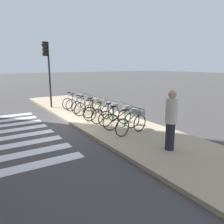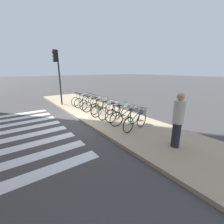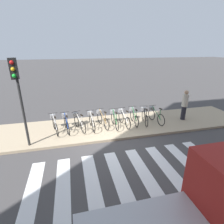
{
  "view_description": "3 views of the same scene",
  "coord_description": "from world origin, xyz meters",
  "px_view_note": "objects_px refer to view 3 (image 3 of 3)",
  "views": [
    {
      "loc": [
        8.58,
        -3.26,
        2.53
      ],
      "look_at": [
        1.19,
        1.39,
        0.62
      ],
      "focal_mm": 35.0,
      "sensor_mm": 36.0,
      "label": 1
    },
    {
      "loc": [
        6.75,
        -2.86,
        2.49
      ],
      "look_at": [
        1.35,
        1.06,
        0.6
      ],
      "focal_mm": 24.0,
      "sensor_mm": 36.0,
      "label": 2
    },
    {
      "loc": [
        -1.78,
        -6.83,
        4.08
      ],
      "look_at": [
        0.04,
        0.64,
        1.2
      ],
      "focal_mm": 28.0,
      "sensor_mm": 36.0,
      "label": 3
    }
  ],
  "objects_px": {
    "parked_bicycle_0": "(55,124)",
    "parked_bicycle_6": "(124,118)",
    "parked_bicycle_4": "(102,119)",
    "parked_bicycle_1": "(66,123)",
    "traffic_light": "(17,86)",
    "parked_bicycle_3": "(92,120)",
    "pedestrian": "(185,104)",
    "parked_bicycle_8": "(145,116)",
    "parked_bicycle_7": "(134,116)",
    "parked_bicycle_5": "(114,119)",
    "parked_bicycle_9": "(155,115)",
    "parked_bicycle_2": "(79,122)"
  },
  "relations": [
    {
      "from": "pedestrian",
      "to": "parked_bicycle_4",
      "type": "bearing_deg",
      "value": 177.49
    },
    {
      "from": "parked_bicycle_0",
      "to": "pedestrian",
      "type": "relative_size",
      "value": 0.86
    },
    {
      "from": "traffic_light",
      "to": "parked_bicycle_6",
      "type": "bearing_deg",
      "value": 14.21
    },
    {
      "from": "parked_bicycle_1",
      "to": "traffic_light",
      "type": "height_order",
      "value": "traffic_light"
    },
    {
      "from": "parked_bicycle_2",
      "to": "parked_bicycle_4",
      "type": "distance_m",
      "value": 1.22
    },
    {
      "from": "parked_bicycle_3",
      "to": "parked_bicycle_8",
      "type": "bearing_deg",
      "value": -0.3
    },
    {
      "from": "parked_bicycle_6",
      "to": "traffic_light",
      "type": "height_order",
      "value": "traffic_light"
    },
    {
      "from": "parked_bicycle_0",
      "to": "parked_bicycle_6",
      "type": "xyz_separation_m",
      "value": [
        3.52,
        -0.02,
        0.0
      ]
    },
    {
      "from": "parked_bicycle_1",
      "to": "parked_bicycle_3",
      "type": "xyz_separation_m",
      "value": [
        1.26,
        -0.02,
        0.0
      ]
    },
    {
      "from": "parked_bicycle_6",
      "to": "parked_bicycle_1",
      "type": "bearing_deg",
      "value": 179.49
    },
    {
      "from": "parked_bicycle_1",
      "to": "parked_bicycle_8",
      "type": "distance_m",
      "value": 4.17
    },
    {
      "from": "parked_bicycle_1",
      "to": "parked_bicycle_6",
      "type": "distance_m",
      "value": 2.97
    },
    {
      "from": "parked_bicycle_2",
      "to": "traffic_light",
      "type": "relative_size",
      "value": 0.4
    },
    {
      "from": "parked_bicycle_2",
      "to": "parked_bicycle_4",
      "type": "relative_size",
      "value": 0.98
    },
    {
      "from": "parked_bicycle_8",
      "to": "parked_bicycle_9",
      "type": "xyz_separation_m",
      "value": [
        0.62,
        -0.04,
        0.0
      ]
    },
    {
      "from": "parked_bicycle_9",
      "to": "pedestrian",
      "type": "distance_m",
      "value": 1.82
    },
    {
      "from": "traffic_light",
      "to": "parked_bicycle_8",
      "type": "bearing_deg",
      "value": 11.26
    },
    {
      "from": "parked_bicycle_7",
      "to": "parked_bicycle_3",
      "type": "bearing_deg",
      "value": -177.89
    },
    {
      "from": "parked_bicycle_4",
      "to": "pedestrian",
      "type": "xyz_separation_m",
      "value": [
        4.71,
        -0.21,
        0.49
      ]
    },
    {
      "from": "parked_bicycle_4",
      "to": "parked_bicycle_8",
      "type": "bearing_deg",
      "value": -3.37
    },
    {
      "from": "parked_bicycle_5",
      "to": "parked_bicycle_8",
      "type": "bearing_deg",
      "value": 1.36
    },
    {
      "from": "parked_bicycle_9",
      "to": "parked_bicycle_5",
      "type": "bearing_deg",
      "value": -179.89
    },
    {
      "from": "parked_bicycle_4",
      "to": "parked_bicycle_9",
      "type": "bearing_deg",
      "value": -3.37
    },
    {
      "from": "parked_bicycle_1",
      "to": "parked_bicycle_4",
      "type": "bearing_deg",
      "value": 3.25
    },
    {
      "from": "parked_bicycle_2",
      "to": "parked_bicycle_3",
      "type": "height_order",
      "value": "same"
    },
    {
      "from": "parked_bicycle_2",
      "to": "parked_bicycle_5",
      "type": "xyz_separation_m",
      "value": [
        1.83,
        -0.06,
        0.0
      ]
    },
    {
      "from": "parked_bicycle_6",
      "to": "traffic_light",
      "type": "relative_size",
      "value": 0.42
    },
    {
      "from": "parked_bicycle_3",
      "to": "pedestrian",
      "type": "bearing_deg",
      "value": -0.91
    },
    {
      "from": "parked_bicycle_2",
      "to": "pedestrian",
      "type": "xyz_separation_m",
      "value": [
        5.93,
        -0.09,
        0.49
      ]
    },
    {
      "from": "parked_bicycle_8",
      "to": "parked_bicycle_4",
      "type": "bearing_deg",
      "value": 176.63
    },
    {
      "from": "parked_bicycle_0",
      "to": "parked_bicycle_7",
      "type": "height_order",
      "value": "same"
    },
    {
      "from": "parked_bicycle_7",
      "to": "parked_bicycle_8",
      "type": "distance_m",
      "value": 0.6
    },
    {
      "from": "parked_bicycle_5",
      "to": "parked_bicycle_1",
      "type": "bearing_deg",
      "value": 178.26
    },
    {
      "from": "parked_bicycle_4",
      "to": "parked_bicycle_5",
      "type": "bearing_deg",
      "value": -16.22
    },
    {
      "from": "parked_bicycle_2",
      "to": "parked_bicycle_9",
      "type": "height_order",
      "value": "same"
    },
    {
      "from": "parked_bicycle_2",
      "to": "parked_bicycle_7",
      "type": "xyz_separation_m",
      "value": [
        2.96,
        0.08,
        0.0
      ]
    },
    {
      "from": "parked_bicycle_4",
      "to": "traffic_light",
      "type": "distance_m",
      "value": 4.23
    },
    {
      "from": "parked_bicycle_0",
      "to": "parked_bicycle_6",
      "type": "bearing_deg",
      "value": -0.33
    },
    {
      "from": "parked_bicycle_7",
      "to": "parked_bicycle_0",
      "type": "bearing_deg",
      "value": -178.99
    },
    {
      "from": "parked_bicycle_8",
      "to": "pedestrian",
      "type": "relative_size",
      "value": 0.86
    },
    {
      "from": "parked_bicycle_8",
      "to": "pedestrian",
      "type": "distance_m",
      "value": 2.43
    },
    {
      "from": "parked_bicycle_2",
      "to": "parked_bicycle_9",
      "type": "relative_size",
      "value": 0.96
    },
    {
      "from": "parked_bicycle_9",
      "to": "parked_bicycle_1",
      "type": "bearing_deg",
      "value": 179.17
    },
    {
      "from": "parked_bicycle_6",
      "to": "parked_bicycle_7",
      "type": "relative_size",
      "value": 1.0
    },
    {
      "from": "parked_bicycle_4",
      "to": "parked_bicycle_6",
      "type": "bearing_deg",
      "value": -6.55
    },
    {
      "from": "parked_bicycle_0",
      "to": "parked_bicycle_5",
      "type": "height_order",
      "value": "same"
    },
    {
      "from": "parked_bicycle_6",
      "to": "parked_bicycle_7",
      "type": "height_order",
      "value": "same"
    },
    {
      "from": "parked_bicycle_0",
      "to": "parked_bicycle_8",
      "type": "distance_m",
      "value": 4.72
    },
    {
      "from": "parked_bicycle_2",
      "to": "parked_bicycle_9",
      "type": "bearing_deg",
      "value": -0.8
    },
    {
      "from": "parked_bicycle_5",
      "to": "parked_bicycle_9",
      "type": "distance_m",
      "value": 2.34
    }
  ]
}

